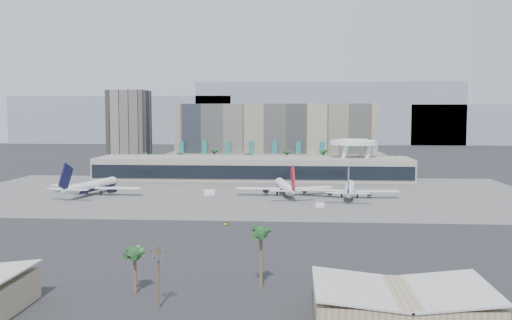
# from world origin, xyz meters

# --- Properties ---
(ground) EXTENTS (900.00, 900.00, 0.00)m
(ground) POSITION_xyz_m (0.00, 0.00, 0.00)
(ground) COLOR #232326
(ground) RESTS_ON ground
(apron_pad) EXTENTS (260.00, 130.00, 0.06)m
(apron_pad) POSITION_xyz_m (0.00, 55.00, 0.03)
(apron_pad) COLOR #5B5B59
(apron_pad) RESTS_ON ground
(mountain_ridge) EXTENTS (680.00, 60.00, 70.00)m
(mountain_ridge) POSITION_xyz_m (27.88, 470.00, 29.89)
(mountain_ridge) COLOR gray
(mountain_ridge) RESTS_ON ground
(hotel) EXTENTS (140.00, 30.00, 42.00)m
(hotel) POSITION_xyz_m (10.00, 174.41, 16.81)
(hotel) COLOR tan
(hotel) RESTS_ON ground
(office_tower) EXTENTS (30.00, 30.00, 52.00)m
(office_tower) POSITION_xyz_m (-95.00, 200.00, 22.94)
(office_tower) COLOR black
(office_tower) RESTS_ON ground
(terminal) EXTENTS (170.00, 32.50, 14.50)m
(terminal) POSITION_xyz_m (0.00, 109.84, 6.52)
(terminal) COLOR gray
(terminal) RESTS_ON ground
(saucer_structure) EXTENTS (26.00, 26.00, 21.89)m
(saucer_structure) POSITION_xyz_m (55.00, 116.00, 18.45)
(saucer_structure) COLOR white
(saucer_structure) RESTS_ON ground
(palm_row) EXTENTS (157.80, 2.80, 13.10)m
(palm_row) POSITION_xyz_m (7.00, 145.00, 10.50)
(palm_row) COLOR brown
(palm_row) RESTS_ON ground
(hangar_right) EXTENTS (30.55, 20.60, 6.89)m
(hangar_right) POSITION_xyz_m (42.00, -100.00, 2.95)
(hangar_right) COLOR gray
(hangar_right) RESTS_ON ground
(utility_pole) EXTENTS (3.20, 0.85, 12.00)m
(utility_pole) POSITION_xyz_m (-2.00, -96.09, 7.14)
(utility_pole) COLOR #4C3826
(utility_pole) RESTS_ON ground
(airliner_left) EXTENTS (44.06, 45.79, 16.02)m
(airliner_left) POSITION_xyz_m (-66.49, 46.49, 4.04)
(airliner_left) COLOR white
(airliner_left) RESTS_ON ground
(airliner_centre) EXTENTS (42.76, 44.40, 15.45)m
(airliner_centre) POSITION_xyz_m (18.87, 50.17, 3.90)
(airliner_centre) COLOR white
(airliner_centre) RESTS_ON ground
(airliner_right) EXTENTS (41.81, 43.25, 14.95)m
(airliner_right) POSITION_xyz_m (46.45, 44.96, 3.77)
(airliner_right) COLOR white
(airliner_right) RESTS_ON ground
(service_vehicle_a) EXTENTS (5.22, 3.02, 2.42)m
(service_vehicle_a) POSITION_xyz_m (-14.32, 48.97, 1.21)
(service_vehicle_a) COLOR white
(service_vehicle_a) RESTS_ON ground
(service_vehicle_b) EXTENTS (3.73, 2.89, 1.69)m
(service_vehicle_b) POSITION_xyz_m (33.04, 20.25, 0.84)
(service_vehicle_b) COLOR white
(service_vehicle_b) RESTS_ON ground
(taxiway_sign) EXTENTS (2.01, 0.47, 0.91)m
(taxiway_sign) POSITION_xyz_m (0.77, -17.28, 0.45)
(taxiway_sign) COLOR black
(taxiway_sign) RESTS_ON ground
(near_palm_a) EXTENTS (6.00, 6.00, 9.55)m
(near_palm_a) POSITION_xyz_m (-8.89, -87.75, 6.76)
(near_palm_a) COLOR brown
(near_palm_a) RESTS_ON ground
(near_palm_b) EXTENTS (6.00, 6.00, 13.09)m
(near_palm_b) POSITION_xyz_m (16.32, -82.18, 10.23)
(near_palm_b) COLOR brown
(near_palm_b) RESTS_ON ground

